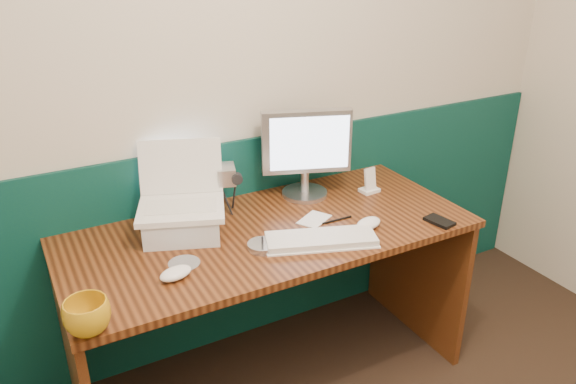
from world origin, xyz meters
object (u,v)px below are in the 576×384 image
desk (271,308)px  mug (87,317)px  monitor (305,155)px  camcorder (227,188)px  laptop (179,179)px  keyboard (321,240)px

desk → mug: (-0.74, -0.31, 0.43)m
monitor → camcorder: size_ratio=1.77×
mug → laptop: bearing=45.1°
keyboard → desk: bearing=142.5°
desk → camcorder: camcorder is taller
mug → camcorder: size_ratio=0.62×
desk → laptop: size_ratio=4.99×
desk → monitor: bearing=37.2°
desk → keyboard: size_ratio=3.92×
keyboard → camcorder: camcorder is taller
monitor → mug: (-1.02, -0.52, -0.14)m
mug → camcorder: bearing=39.0°
monitor → desk: bearing=-122.8°
desk → mug: mug is taller
desk → camcorder: 0.54m
laptop → mug: bearing=-113.9°
laptop → camcorder: bearing=45.0°
monitor → mug: monitor is taller
monitor → mug: 1.15m
keyboard → camcorder: bearing=136.2°
monitor → keyboard: size_ratio=0.93×
desk → monitor: monitor is taller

